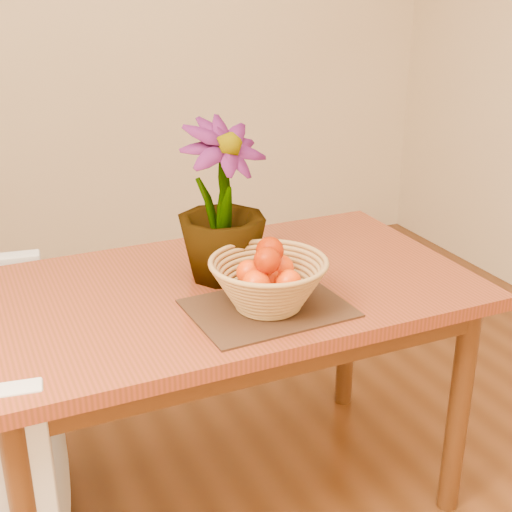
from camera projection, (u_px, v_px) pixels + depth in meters
name	position (u px, v px, depth m)	size (l,w,h in m)	color
wall_back	(70.00, 17.00, 3.42)	(4.00, 0.02, 2.70)	#F8E2BC
table	(224.00, 313.00, 2.04)	(1.40, 0.80, 0.75)	maroon
placemat	(268.00, 308.00, 1.86)	(0.40, 0.30, 0.01)	#3C2515
wicker_basket	(268.00, 286.00, 1.84)	(0.31, 0.31, 0.13)	#A58144
orange_pile	(269.00, 266.00, 1.82)	(0.17, 0.17, 0.13)	#FE4B04
potted_plant	(221.00, 202.00, 1.97)	(0.25, 0.25, 0.45)	#134313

